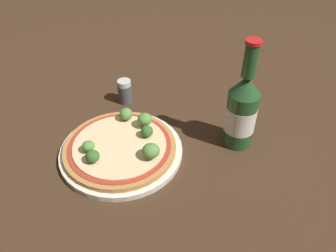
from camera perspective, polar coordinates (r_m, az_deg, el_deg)
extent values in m
plane|color=#3D2819|center=(0.69, -8.88, -3.74)|extent=(3.00, 3.00, 0.00)
cylinder|color=silver|center=(0.68, -8.09, -4.32)|extent=(0.25, 0.25, 0.01)
cylinder|color=#B77F42|center=(0.67, -8.36, -3.71)|extent=(0.23, 0.23, 0.01)
cylinder|color=#A83823|center=(0.66, -8.41, -3.35)|extent=(0.21, 0.21, 0.00)
cylinder|color=beige|center=(0.66, -8.42, -3.27)|extent=(0.19, 0.19, 0.00)
cylinder|color=#7A9E5B|center=(0.67, -3.65, -1.56)|extent=(0.01, 0.01, 0.01)
ellipsoid|color=#386628|center=(0.67, -3.69, -0.92)|extent=(0.02, 0.02, 0.02)
cylinder|color=#7A9E5B|center=(0.63, -12.88, -5.77)|extent=(0.01, 0.01, 0.01)
ellipsoid|color=#386628|center=(0.63, -13.01, -5.16)|extent=(0.03, 0.03, 0.02)
cylinder|color=#7A9E5B|center=(0.66, -13.58, -3.99)|extent=(0.01, 0.01, 0.01)
ellipsoid|color=#568E3D|center=(0.65, -13.70, -3.39)|extent=(0.02, 0.02, 0.02)
cylinder|color=#7A9E5B|center=(0.63, -2.94, -5.12)|extent=(0.01, 0.01, 0.01)
ellipsoid|color=#568E3D|center=(0.62, -2.98, -4.30)|extent=(0.03, 0.03, 0.03)
cylinder|color=#7A9E5B|center=(0.72, -7.24, 1.41)|extent=(0.01, 0.01, 0.01)
ellipsoid|color=#568E3D|center=(0.71, -7.31, 2.10)|extent=(0.03, 0.03, 0.03)
cylinder|color=#7A9E5B|center=(0.70, -4.00, 0.35)|extent=(0.01, 0.01, 0.01)
ellipsoid|color=#568E3D|center=(0.69, -4.05, 1.18)|extent=(0.03, 0.03, 0.03)
cylinder|color=#234C28|center=(0.68, 12.44, 1.22)|extent=(0.06, 0.06, 0.12)
cylinder|color=silver|center=(0.67, 12.47, 1.38)|extent=(0.06, 0.06, 0.06)
cone|color=#234C28|center=(0.63, 13.45, 6.94)|extent=(0.06, 0.06, 0.04)
cylinder|color=#234C28|center=(0.60, 14.18, 11.01)|extent=(0.03, 0.03, 0.06)
cylinder|color=red|center=(0.59, 14.73, 14.02)|extent=(0.03, 0.03, 0.01)
cylinder|color=#4C4C51|center=(0.81, -7.79, 5.66)|extent=(0.03, 0.03, 0.05)
cylinder|color=silver|center=(0.79, -7.98, 7.44)|extent=(0.03, 0.03, 0.01)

